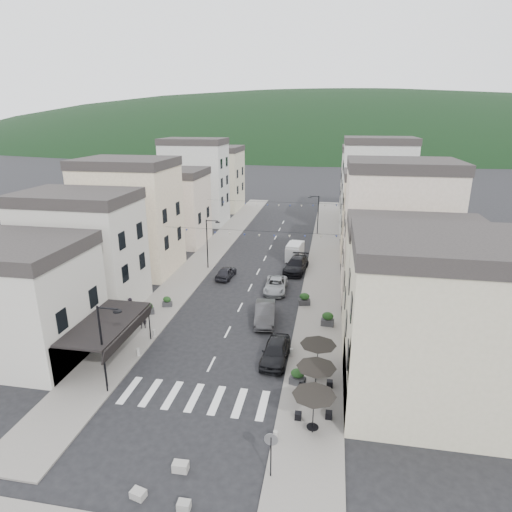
# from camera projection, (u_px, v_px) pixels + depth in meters

# --- Properties ---
(ground) EXTENTS (700.00, 700.00, 0.00)m
(ground) POSITION_uv_depth(u_px,v_px,m) (184.00, 418.00, 25.81)
(ground) COLOR black
(ground) RESTS_ON ground
(sidewalk_left) EXTENTS (4.00, 76.00, 0.12)m
(sidewalk_left) POSITION_uv_depth(u_px,v_px,m) (211.00, 252.00, 56.99)
(sidewalk_left) COLOR slate
(sidewalk_left) RESTS_ON ground
(sidewalk_right) EXTENTS (4.00, 76.00, 0.12)m
(sidewalk_right) POSITION_uv_depth(u_px,v_px,m) (324.00, 259.00, 54.46)
(sidewalk_right) COLOR slate
(sidewalk_right) RESTS_ON ground
(hill_backdrop) EXTENTS (640.00, 360.00, 70.00)m
(hill_backdrop) POSITION_uv_depth(u_px,v_px,m) (324.00, 142.00, 306.40)
(hill_backdrop) COLOR black
(hill_backdrop) RESTS_ON ground
(boutique_building) EXTENTS (12.00, 8.00, 8.00)m
(boutique_building) POSITION_uv_depth(u_px,v_px,m) (5.00, 304.00, 31.86)
(boutique_building) COLOR beige
(boutique_building) RESTS_ON ground
(bistro_building) EXTENTS (10.00, 8.00, 10.00)m
(bistro_building) POSITION_uv_depth(u_px,v_px,m) (433.00, 333.00, 25.56)
(bistro_building) COLOR #B6AE90
(bistro_building) RESTS_ON ground
(boutique_awning) EXTENTS (3.77, 7.50, 3.28)m
(boutique_awning) POSITION_uv_depth(u_px,v_px,m) (109.00, 324.00, 30.74)
(boutique_awning) COLOR black
(boutique_awning) RESTS_ON ground
(buildings_row_left) EXTENTS (10.20, 54.16, 14.00)m
(buildings_row_left) POSITION_uv_depth(u_px,v_px,m) (173.00, 198.00, 61.66)
(buildings_row_left) COLOR beige
(buildings_row_left) RESTS_ON ground
(buildings_row_right) EXTENTS (10.20, 54.16, 14.50)m
(buildings_row_right) POSITION_uv_depth(u_px,v_px,m) (382.00, 205.00, 55.63)
(buildings_row_right) COLOR #B6AE90
(buildings_row_right) RESTS_ON ground
(cafe_terrace) EXTENTS (2.50, 8.10, 2.53)m
(cafe_terrace) POSITION_uv_depth(u_px,v_px,m) (316.00, 371.00, 26.40)
(cafe_terrace) COLOR black
(cafe_terrace) RESTS_ON ground
(streetlamp_left_near) EXTENTS (1.70, 0.56, 6.00)m
(streetlamp_left_near) POSITION_uv_depth(u_px,v_px,m) (105.00, 339.00, 27.51)
(streetlamp_left_near) COLOR black
(streetlamp_left_near) RESTS_ON ground
(streetlamp_left_far) EXTENTS (1.70, 0.56, 6.00)m
(streetlamp_left_far) POSITION_uv_depth(u_px,v_px,m) (209.00, 239.00, 49.96)
(streetlamp_left_far) COLOR black
(streetlamp_left_far) RESTS_ON ground
(streetlamp_right_far) EXTENTS (1.70, 0.56, 6.00)m
(streetlamp_right_far) POSITION_uv_depth(u_px,v_px,m) (316.00, 211.00, 64.83)
(streetlamp_right_far) COLOR black
(streetlamp_right_far) RESTS_ON ground
(traffic_sign) EXTENTS (0.70, 0.07, 2.70)m
(traffic_sign) POSITION_uv_depth(u_px,v_px,m) (271.00, 447.00, 20.96)
(traffic_sign) COLOR black
(traffic_sign) RESTS_ON ground
(bollards) EXTENTS (11.66, 10.26, 0.60)m
(bollards) POSITION_uv_depth(u_px,v_px,m) (209.00, 363.00, 30.83)
(bollards) COLOR gray
(bollards) RESTS_ON ground
(bunting_near) EXTENTS (19.00, 0.28, 0.62)m
(bunting_near) POSITION_uv_depth(u_px,v_px,m) (252.00, 234.00, 44.63)
(bunting_near) COLOR black
(bunting_near) RESTS_ON ground
(bunting_far) EXTENTS (19.00, 0.28, 0.62)m
(bunting_far) POSITION_uv_depth(u_px,v_px,m) (273.00, 204.00, 59.60)
(bunting_far) COLOR black
(bunting_far) RESTS_ON ground
(parked_car_a) EXTENTS (2.07, 4.69, 1.57)m
(parked_car_a) POSITION_uv_depth(u_px,v_px,m) (276.00, 351.00, 31.65)
(parked_car_a) COLOR black
(parked_car_a) RESTS_ON ground
(parked_car_b) EXTENTS (2.30, 5.10, 1.62)m
(parked_car_b) POSITION_uv_depth(u_px,v_px,m) (265.00, 313.00, 37.70)
(parked_car_b) COLOR #2F2F31
(parked_car_b) RESTS_ON ground
(parked_car_c) EXTENTS (2.41, 4.91, 1.34)m
(parked_car_c) POSITION_uv_depth(u_px,v_px,m) (276.00, 285.00, 44.34)
(parked_car_c) COLOR #92959A
(parked_car_c) RESTS_ON ground
(parked_car_d) EXTENTS (2.94, 5.80, 1.62)m
(parked_car_d) POSITION_uv_depth(u_px,v_px,m) (296.00, 265.00, 49.95)
(parked_car_d) COLOR black
(parked_car_d) RESTS_ON ground
(parked_car_e) EXTENTS (1.84, 4.00, 1.33)m
(parked_car_e) POSITION_uv_depth(u_px,v_px,m) (226.00, 272.00, 47.97)
(parked_car_e) COLOR black
(parked_car_e) RESTS_ON ground
(delivery_van) EXTENTS (2.12, 4.47, 2.07)m
(delivery_van) POSITION_uv_depth(u_px,v_px,m) (295.00, 251.00, 54.57)
(delivery_van) COLOR silver
(delivery_van) RESTS_ON ground
(pedestrian_a) EXTENTS (0.77, 0.65, 1.80)m
(pedestrian_a) POSITION_uv_depth(u_px,v_px,m) (143.00, 318.00, 36.28)
(pedestrian_a) COLOR black
(pedestrian_a) RESTS_ON sidewalk_left
(pedestrian_b) EXTENTS (0.88, 0.69, 1.76)m
(pedestrian_b) POSITION_uv_depth(u_px,v_px,m) (131.00, 307.00, 38.42)
(pedestrian_b) COLOR #241E28
(pedestrian_b) RESTS_ON sidewalk_left
(concrete_block_a) EXTENTS (0.81, 0.52, 0.50)m
(concrete_block_a) POSITION_uv_depth(u_px,v_px,m) (180.00, 467.00, 21.91)
(concrete_block_a) COLOR gray
(concrete_block_a) RESTS_ON ground
(concrete_block_b) EXTENTS (0.61, 0.46, 0.45)m
(concrete_block_b) POSITION_uv_depth(u_px,v_px,m) (184.00, 506.00, 19.74)
(concrete_block_b) COLOR gray
(concrete_block_b) RESTS_ON ground
(concrete_block_c) EXTENTS (0.80, 0.65, 0.40)m
(concrete_block_c) POSITION_uv_depth(u_px,v_px,m) (138.00, 494.00, 20.38)
(concrete_block_c) COLOR gray
(concrete_block_c) RESTS_ON ground
(planter_la) EXTENTS (1.13, 0.89, 1.11)m
(planter_la) POSITION_uv_depth(u_px,v_px,m) (149.00, 308.00, 39.00)
(planter_la) COLOR #2C2C2F
(planter_la) RESTS_ON sidewalk_left
(planter_lb) EXTENTS (0.99, 0.69, 1.00)m
(planter_lb) POSITION_uv_depth(u_px,v_px,m) (167.00, 302.00, 40.57)
(planter_lb) COLOR #2D2D2F
(planter_lb) RESTS_ON sidewalk_left
(planter_ra) EXTENTS (1.16, 0.82, 1.18)m
(planter_ra) POSITION_uv_depth(u_px,v_px,m) (298.00, 377.00, 28.71)
(planter_ra) COLOR #2E2E31
(planter_ra) RESTS_ON sidewalk_right
(planter_rb) EXTENTS (1.15, 0.69, 1.24)m
(planter_rb) POSITION_uv_depth(u_px,v_px,m) (328.00, 319.00, 36.82)
(planter_rb) COLOR #2C2C2F
(planter_rb) RESTS_ON sidewalk_right
(planter_rc) EXTENTS (1.18, 0.82, 1.21)m
(planter_rc) POSITION_uv_depth(u_px,v_px,m) (304.00, 299.00, 40.87)
(planter_rc) COLOR #29292B
(planter_rc) RESTS_ON sidewalk_right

